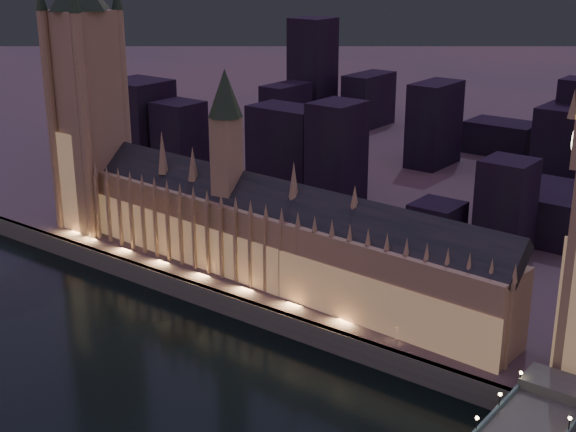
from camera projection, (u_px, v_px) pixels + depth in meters
The scene contains 5 objects.
ground_plane at pixel (171, 369), 257.15m from camera, with size 2000.00×2000.00×0.00m, color black.
embankment_wall at pixel (253, 313), 286.63m from camera, with size 2000.00×2.50×8.00m, color #4E5244.
palace_of_westminster at pixel (266, 232), 301.16m from camera, with size 202.00×29.89×78.00m.
victoria_tower at pixel (86, 89), 344.49m from camera, with size 31.68×31.68×125.20m.
city_backdrop at pixel (559, 146), 412.29m from camera, with size 465.48×215.63×73.22m.
Camera 1 is at (168.50, -157.60, 129.25)m, focal length 50.00 mm.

